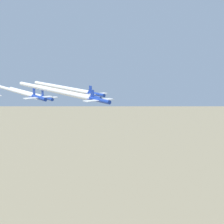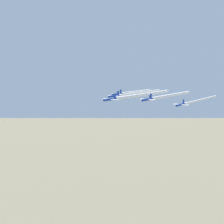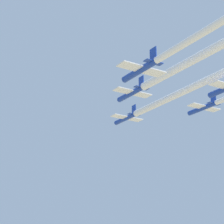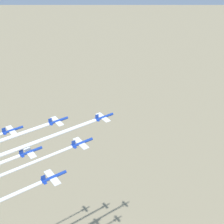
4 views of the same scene
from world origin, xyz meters
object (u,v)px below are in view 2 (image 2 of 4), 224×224
(jet_1, at_px, (147,99))
(jet_4, at_px, (147,100))
(jet_2, at_px, (114,96))
(jet_0, at_px, (110,99))
(jet_3, at_px, (181,105))
(jet_5, at_px, (118,94))

(jet_1, distance_m, jet_4, 18.13)
(jet_1, relative_size, jet_4, 1.00)
(jet_2, bearing_deg, jet_0, 120.47)
(jet_3, bearing_deg, jet_2, 29.54)
(jet_0, height_order, jet_2, jet_0)
(jet_2, height_order, jet_3, jet_2)
(jet_5, bearing_deg, jet_2, 120.47)
(jet_0, bearing_deg, jet_1, -120.47)
(jet_0, distance_m, jet_1, 18.01)
(jet_4, bearing_deg, jet_2, 59.53)
(jet_0, relative_size, jet_2, 1.00)
(jet_3, distance_m, jet_5, 36.62)
(jet_1, distance_m, jet_5, 31.46)
(jet_1, xyz_separation_m, jet_2, (18.16, 1.82, 0.40))
(jet_4, bearing_deg, jet_0, 90.00)
(jet_0, height_order, jet_5, jet_0)
(jet_1, bearing_deg, jet_5, -29.54)
(jet_0, distance_m, jet_5, 36.01)
(jet_0, bearing_deg, jet_5, -59.53)
(jet_4, xyz_separation_m, jet_5, (18.16, 1.82, 1.94))
(jet_1, relative_size, jet_3, 1.00)
(jet_1, xyz_separation_m, jet_4, (10.63, -14.52, -2.24))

